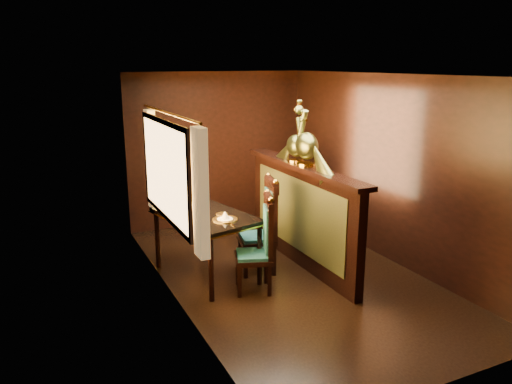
# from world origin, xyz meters

# --- Properties ---
(ground) EXTENTS (5.00, 5.00, 0.00)m
(ground) POSITION_xyz_m (0.00, 0.00, 0.00)
(ground) COLOR black
(ground) RESTS_ON ground
(room_shell) EXTENTS (3.04, 5.04, 2.52)m
(room_shell) POSITION_xyz_m (-0.09, 0.02, 1.58)
(room_shell) COLOR black
(room_shell) RESTS_ON ground
(partition) EXTENTS (0.26, 2.70, 1.36)m
(partition) POSITION_xyz_m (0.32, 0.30, 0.71)
(partition) COLOR black
(partition) RESTS_ON ground
(dining_table) EXTENTS (1.15, 1.55, 1.02)m
(dining_table) POSITION_xyz_m (-0.96, 0.47, 0.75)
(dining_table) COLOR black
(dining_table) RESTS_ON ground
(chair_left) EXTENTS (0.55, 0.57, 1.19)m
(chair_left) POSITION_xyz_m (-0.50, -0.21, 0.62)
(chair_left) COLOR black
(chair_left) RESTS_ON ground
(chair_right) EXTENTS (0.54, 0.56, 1.26)m
(chair_right) POSITION_xyz_m (-0.21, 0.29, 0.66)
(chair_right) COLOR black
(chair_right) RESTS_ON ground
(peacock_left) EXTENTS (0.26, 0.69, 0.82)m
(peacock_left) POSITION_xyz_m (0.33, 0.21, 1.77)
(peacock_left) COLOR #1B5233
(peacock_left) RESTS_ON partition
(peacock_right) EXTENTS (0.22, 0.58, 0.70)m
(peacock_right) POSITION_xyz_m (0.33, 0.49, 1.71)
(peacock_right) COLOR #1B5233
(peacock_right) RESTS_ON partition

